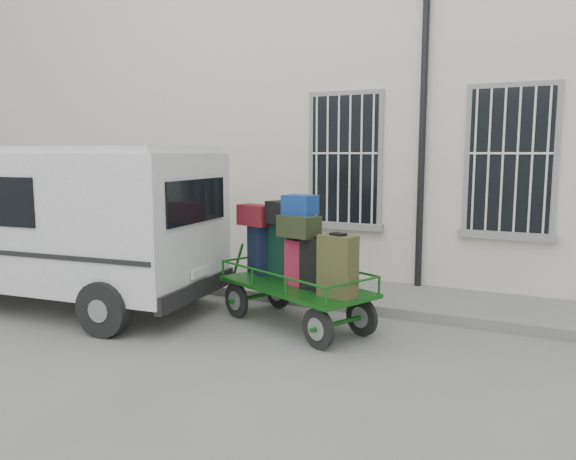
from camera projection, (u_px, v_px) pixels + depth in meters
The scene contains 5 objects.
ground at pixel (292, 337), 7.29m from camera, with size 80.00×80.00×0.00m, color slate.
building at pixel (405, 123), 11.77m from camera, with size 24.00×5.15×6.00m.
sidewalk at pixel (350, 293), 9.23m from camera, with size 24.00×1.70×0.15m, color slate.
luggage_cart at pixel (295, 260), 7.65m from camera, with size 2.63×1.84×1.81m.
van at pixel (59, 216), 8.58m from camera, with size 5.05×2.58×2.46m.
Camera 1 is at (3.03, -6.34, 2.36)m, focal length 35.00 mm.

